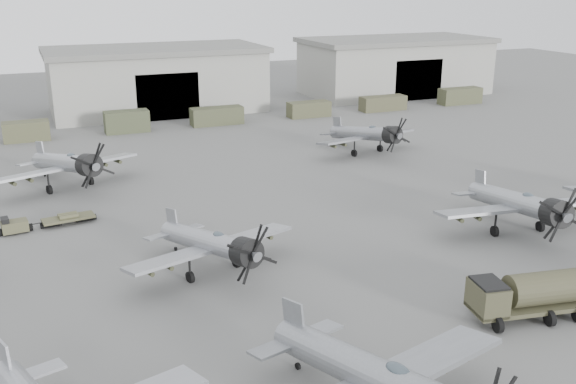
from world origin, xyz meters
name	(u,v)px	position (x,y,z in m)	size (l,w,h in m)	color
ground	(393,312)	(0.00, 0.00, 0.00)	(220.00, 220.00, 0.00)	#565754
hangar_center	(157,79)	(0.00, 61.96, 4.37)	(29.00, 14.80, 8.70)	gray
hangar_right	(395,66)	(38.00, 61.96, 4.37)	(29.00, 14.80, 8.70)	gray
support_truck_2	(26,131)	(-17.40, 50.00, 1.11)	(4.98, 2.20, 2.21)	#484930
support_truck_3	(127,122)	(-6.21, 50.00, 1.29)	(5.17, 2.20, 2.58)	#3D432C
support_truck_4	(217,116)	(4.92, 50.00, 1.09)	(6.52, 2.20, 2.18)	#3F432C
support_truck_5	(309,109)	(17.59, 50.00, 1.00)	(5.66, 2.20, 2.01)	#44452D
support_truck_6	(383,103)	(28.91, 50.00, 1.00)	(6.56, 2.20, 2.00)	#45442D
support_truck_7	(460,96)	(41.91, 50.00, 1.17)	(6.46, 2.20, 2.33)	#43462D
aircraft_near_1	(385,382)	(-5.62, -8.35, 2.37)	(13.11, 11.80, 5.22)	gray
aircraft_mid_1	(214,244)	(-7.67, 8.22, 2.05)	(11.27, 10.15, 4.51)	#96999E
aircraft_mid_2	(522,204)	(14.28, 6.34, 2.24)	(12.41, 11.17, 4.93)	#919599
aircraft_far_0	(69,164)	(-14.35, 29.46, 2.29)	(12.44, 11.24, 5.03)	#9B9EA3
aircraft_far_1	(369,134)	(15.31, 29.97, 2.13)	(11.81, 10.63, 4.69)	gray
fuel_tanker	(529,293)	(6.33, -3.25, 1.45)	(6.84, 3.25, 2.53)	#3F3D29
tug_trailer	(36,223)	(-17.56, 20.56, 0.49)	(6.59, 2.07, 1.31)	#4C4B31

